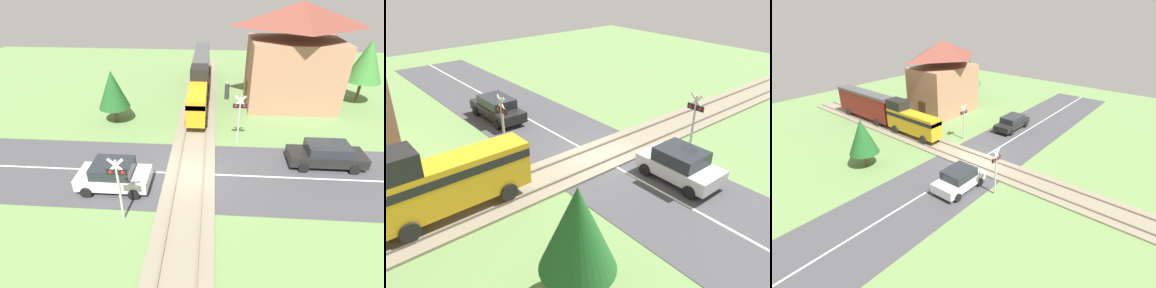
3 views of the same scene
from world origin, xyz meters
TOP-DOWN VIEW (x-y plane):
  - ground_plane at (0.00, 0.00)m, footprint 60.00×60.00m
  - road_surface at (0.00, 0.00)m, footprint 48.00×6.40m
  - track_bed at (0.00, 0.00)m, footprint 2.80×48.00m
  - car_near_crossing at (-3.93, -1.44)m, footprint 3.78×2.02m
  - car_far_side at (7.89, 1.44)m, footprint 4.38×1.85m
  - crossing_signal_west_approach at (-2.87, -3.73)m, footprint 0.90×0.18m
  - crossing_signal_east_approach at (2.87, 3.73)m, footprint 0.90×0.18m
  - tree_roadside_hedge at (-6.14, 6.42)m, footprint 2.29×2.29m

SIDE VIEW (x-z plane):
  - ground_plane at x=0.00m, z-range 0.00..0.00m
  - road_surface at x=0.00m, z-range 0.00..0.02m
  - track_bed at x=0.00m, z-range -0.05..0.19m
  - car_far_side at x=7.89m, z-range 0.04..1.48m
  - car_near_crossing at x=-3.93m, z-range 0.03..1.57m
  - crossing_signal_west_approach at x=-2.87m, z-range 0.46..3.85m
  - crossing_signal_east_approach at x=2.87m, z-range 0.46..3.85m
  - tree_roadside_hedge at x=-6.14m, z-range 0.58..4.53m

